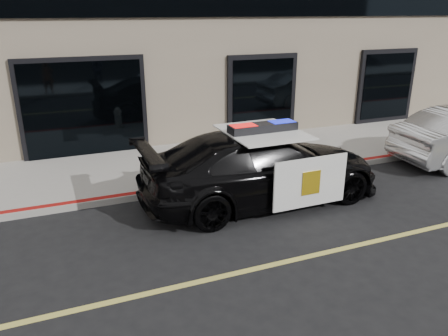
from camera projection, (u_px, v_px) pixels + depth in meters
name	position (u px, v px, depth m)	size (l,w,h in m)	color
ground	(201.00, 282.00, 6.91)	(120.00, 120.00, 0.00)	black
sidewalk_n	(136.00, 170.00, 11.46)	(60.00, 3.50, 0.15)	gray
police_car	(262.00, 166.00, 9.61)	(2.56, 5.50, 1.78)	black
fire_hydrant	(156.00, 169.00, 10.37)	(0.33, 0.45, 0.72)	silver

